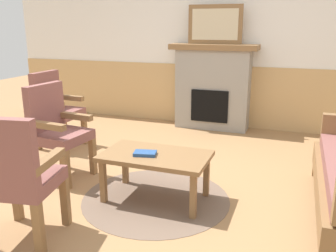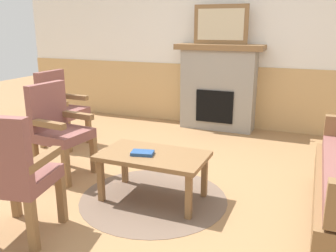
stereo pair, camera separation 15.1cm
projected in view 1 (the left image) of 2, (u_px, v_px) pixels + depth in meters
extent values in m
plane|color=#997047|center=(156.00, 189.00, 3.53)|extent=(14.00, 14.00, 0.00)
cube|color=white|center=(218.00, 39.00, 5.52)|extent=(7.20, 0.12, 2.70)
cube|color=tan|center=(215.00, 96.00, 5.70)|extent=(7.20, 0.02, 0.95)
cube|color=gray|center=(213.00, 90.00, 5.50)|extent=(1.10, 0.36, 1.20)
cube|color=black|center=(209.00, 106.00, 5.38)|extent=(0.56, 0.02, 0.48)
cube|color=brown|center=(214.00, 47.00, 5.32)|extent=(1.30, 0.44, 0.08)
cube|color=brown|center=(215.00, 24.00, 5.24)|extent=(0.80, 0.03, 0.56)
cube|color=beige|center=(215.00, 24.00, 5.22)|extent=(0.68, 0.01, 0.44)
cube|color=brown|center=(317.00, 168.00, 3.83)|extent=(0.08, 0.08, 0.16)
cube|color=brown|center=(103.00, 182.00, 3.22)|extent=(0.05, 0.05, 0.40)
cube|color=brown|center=(193.00, 196.00, 2.95)|extent=(0.05, 0.05, 0.40)
cube|color=brown|center=(125.00, 164.00, 3.62)|extent=(0.05, 0.05, 0.40)
cube|color=brown|center=(206.00, 176.00, 3.34)|extent=(0.05, 0.05, 0.40)
cube|color=brown|center=(155.00, 156.00, 3.22)|extent=(0.96, 0.56, 0.04)
cylinder|color=brown|center=(156.00, 198.00, 3.34)|extent=(1.36, 1.36, 0.01)
cube|color=navy|center=(145.00, 153.00, 3.19)|extent=(0.22, 0.17, 0.03)
cube|color=brown|center=(84.00, 129.00, 4.83)|extent=(0.06, 0.06, 0.40)
cube|color=brown|center=(65.00, 138.00, 4.46)|extent=(0.06, 0.06, 0.40)
cube|color=brown|center=(59.00, 126.00, 4.98)|extent=(0.06, 0.06, 0.40)
cube|color=brown|center=(38.00, 135.00, 4.61)|extent=(0.06, 0.06, 0.40)
cube|color=brown|center=(60.00, 113.00, 4.65)|extent=(0.49, 0.49, 0.10)
cube|color=brown|center=(45.00, 90.00, 4.64)|extent=(0.09, 0.48, 0.48)
cube|color=brown|center=(69.00, 98.00, 4.79)|extent=(0.44, 0.08, 0.06)
cube|color=brown|center=(48.00, 104.00, 4.42)|extent=(0.44, 0.08, 0.06)
cube|color=brown|center=(93.00, 156.00, 3.85)|extent=(0.07, 0.07, 0.40)
cube|color=brown|center=(66.00, 170.00, 3.48)|extent=(0.07, 0.07, 0.40)
cube|color=brown|center=(62.00, 150.00, 4.02)|extent=(0.07, 0.07, 0.40)
cube|color=brown|center=(34.00, 163.00, 3.66)|extent=(0.07, 0.07, 0.40)
cube|color=brown|center=(62.00, 137.00, 3.69)|extent=(0.53, 0.53, 0.10)
cube|color=brown|center=(45.00, 107.00, 3.69)|extent=(0.13, 0.49, 0.48)
cube|color=brown|center=(74.00, 116.00, 3.82)|extent=(0.44, 0.11, 0.06)
cube|color=brown|center=(46.00, 125.00, 3.46)|extent=(0.44, 0.11, 0.06)
cube|color=brown|center=(17.00, 197.00, 2.93)|extent=(0.07, 0.07, 0.40)
cube|color=brown|center=(65.00, 201.00, 2.86)|extent=(0.07, 0.07, 0.40)
cube|color=brown|center=(39.00, 230.00, 2.46)|extent=(0.07, 0.07, 0.40)
cube|color=brown|center=(23.00, 181.00, 2.63)|extent=(0.56, 0.56, 0.10)
cube|color=brown|center=(2.00, 153.00, 2.36)|extent=(0.49, 0.17, 0.48)
cube|color=brown|center=(47.00, 161.00, 2.55)|extent=(0.15, 0.45, 0.06)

